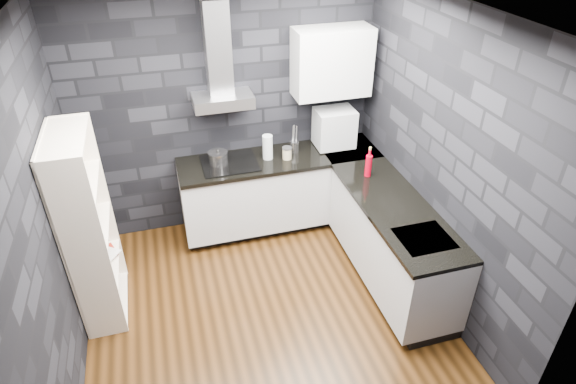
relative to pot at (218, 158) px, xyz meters
name	(u,v)px	position (x,y,z in m)	size (l,w,h in m)	color
ground	(266,311)	(0.16, -1.32, -0.97)	(3.20, 3.20, 0.00)	#3B220D
ceiling	(255,15)	(0.16, -1.32, 1.73)	(3.20, 3.20, 0.00)	white
wall_back	(226,112)	(0.16, 0.30, 0.38)	(3.20, 0.05, 2.70)	black
wall_front	(334,354)	(0.16, -2.95, 0.38)	(3.20, 0.05, 2.70)	black
wall_left	(40,226)	(-1.46, -1.32, 0.38)	(0.05, 3.20, 2.70)	black
wall_right	(443,163)	(1.79, -1.32, 0.38)	(0.05, 3.20, 2.70)	black
toekick_back	(279,218)	(0.66, 0.02, -0.92)	(2.18, 0.50, 0.10)	black
toekick_right	(390,273)	(1.50, -1.22, -0.92)	(0.50, 1.78, 0.10)	black
counter_back_cab	(280,189)	(0.66, -0.02, -0.49)	(2.20, 0.60, 0.76)	#BCBDC1
counter_right_cab	(392,241)	(1.46, -1.22, -0.49)	(0.60, 1.80, 0.76)	#BCBDC1
counter_back_top	(280,159)	(0.66, -0.03, -0.09)	(2.20, 0.62, 0.04)	black
counter_right_top	(396,207)	(1.45, -1.22, -0.09)	(0.62, 1.80, 0.04)	black
counter_corner_top	(348,149)	(1.46, -0.02, -0.09)	(0.62, 0.62, 0.04)	black
hood_body	(223,101)	(0.11, 0.11, 0.59)	(0.60, 0.34, 0.12)	#ACADB2
hood_chimney	(218,48)	(0.11, 0.18, 1.10)	(0.24, 0.20, 0.90)	#ACADB2
upper_cabinet	(332,62)	(1.26, 0.10, 0.88)	(0.80, 0.35, 0.70)	silver
cooktop	(230,163)	(0.11, -0.02, -0.06)	(0.58, 0.50, 0.01)	black
sink_rim	(424,238)	(1.46, -1.72, -0.08)	(0.44, 0.40, 0.01)	#ACADB2
pot	(218,158)	(0.00, 0.00, 0.00)	(0.20, 0.20, 0.12)	#B1B0B5
glass_vase	(268,147)	(0.53, -0.02, 0.06)	(0.11, 0.11, 0.27)	silver
storage_jar	(287,154)	(0.73, -0.08, -0.01)	(0.10, 0.10, 0.12)	tan
utensil_crock	(294,147)	(0.85, 0.04, -0.01)	(0.10, 0.10, 0.13)	#B1B0B5
appliance_garage	(334,128)	(1.31, 0.06, 0.15)	(0.42, 0.33, 0.42)	#B1B5B9
red_bottle	(368,166)	(1.42, -0.65, 0.04)	(0.07, 0.07, 0.23)	#990013
bookshelf	(89,229)	(-1.26, -0.82, -0.07)	(0.34, 0.80, 1.80)	silver
fruit_bowl	(87,233)	(-1.26, -0.92, -0.03)	(0.22, 0.22, 0.06)	silver
book_red	(96,247)	(-1.28, -0.65, -0.40)	(0.16, 0.02, 0.22)	maroon
book_second	(99,246)	(-1.24, -0.66, -0.38)	(0.15, 0.02, 0.21)	#B2B2B2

